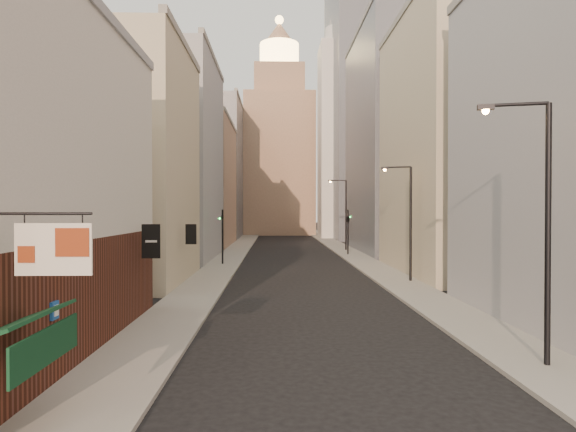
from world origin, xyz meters
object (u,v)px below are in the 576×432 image
object	(u,v)px
white_tower	(342,133)
traffic_light_left	(222,226)
clock_tower	(279,148)
traffic_light_right	(348,221)
streetlamp_near	(540,217)
streetlamp_far	(344,210)
streetlamp_mid	(408,216)

from	to	relation	value
white_tower	traffic_light_left	world-z (taller)	white_tower
clock_tower	traffic_light_right	bearing A→B (deg)	-81.50
clock_tower	streetlamp_near	size ratio (longest dim) A/B	5.38
clock_tower	streetlamp_far	size ratio (longest dim) A/B	5.23
white_tower	traffic_light_left	size ratio (longest dim) A/B	8.30
streetlamp_mid	streetlamp_near	bearing A→B (deg)	-73.93
streetlamp_near	traffic_light_left	xyz separation A→B (m)	(-12.98, 28.31, -1.20)
clock_tower	traffic_light_right	distance (m)	49.73
clock_tower	streetlamp_mid	size ratio (longest dim) A/B	5.64
streetlamp_near	streetlamp_far	size ratio (longest dim) A/B	0.97
white_tower	streetlamp_mid	world-z (taller)	white_tower
streetlamp_far	traffic_light_left	distance (m)	19.71
streetlamp_near	traffic_light_right	bearing A→B (deg)	104.13
white_tower	streetlamp_near	distance (m)	71.87
streetlamp_near	clock_tower	bearing A→B (deg)	108.59
clock_tower	traffic_light_left	xyz separation A→B (m)	(-5.57, -56.12, -14.07)
traffic_light_left	traffic_light_right	xyz separation A→B (m)	(12.62, 8.89, 0.16)
streetlamp_far	traffic_light_right	world-z (taller)	streetlamp_far
white_tower	traffic_light_right	world-z (taller)	white_tower
white_tower	streetlamp_mid	size ratio (longest dim) A/B	5.22
streetlamp_far	traffic_light_right	size ratio (longest dim) A/B	1.72
streetlamp_near	traffic_light_right	size ratio (longest dim) A/B	1.67
clock_tower	white_tower	size ratio (longest dim) A/B	1.08
traffic_light_left	streetlamp_near	bearing A→B (deg)	130.88
white_tower	streetlamp_near	size ratio (longest dim) A/B	4.97
streetlamp_mid	traffic_light_left	size ratio (longest dim) A/B	1.59
clock_tower	streetlamp_far	bearing A→B (deg)	-79.77
streetlamp_near	traffic_light_left	distance (m)	31.17
streetlamp_far	traffic_light_right	xyz separation A→B (m)	(-0.42, -5.82, -1.18)
clock_tower	streetlamp_mid	distance (m)	68.46
traffic_light_right	streetlamp_mid	bearing A→B (deg)	94.87
clock_tower	white_tower	distance (m)	17.83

